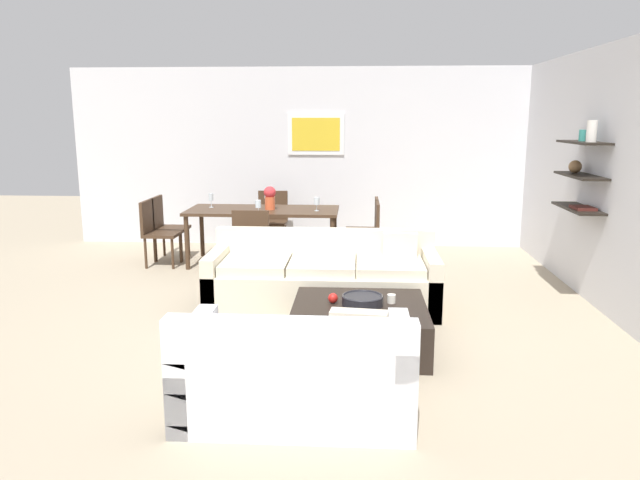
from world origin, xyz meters
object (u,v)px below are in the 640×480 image
(dining_chair_left_near, at_px, (156,229))
(dining_chair_right_near, at_px, (369,231))
(loveseat_white, at_px, (297,372))
(sofa_beige, at_px, (324,280))
(candle_jar, at_px, (391,299))
(wine_glass_head, at_px, (267,196))
(dining_chair_right_far, at_px, (368,226))
(dining_chair_left_far, at_px, (165,223))
(dining_chair_foot, at_px, (253,240))
(wine_glass_right_near, at_px, (317,201))
(centerpiece_vase, at_px, (270,197))
(dining_table, at_px, (263,214))
(decorative_bowl, at_px, (363,300))
(coffee_table, at_px, (359,327))
(dining_chair_head, at_px, (272,217))
(wine_glass_foot, at_px, (258,204))
(apple_on_coffee_table, at_px, (333,298))
(wine_glass_left_far, at_px, (211,198))

(dining_chair_left_near, height_order, dining_chair_right_near, same)
(loveseat_white, bearing_deg, sofa_beige, 88.76)
(candle_jar, bearing_deg, wine_glass_head, 115.57)
(dining_chair_right_far, bearing_deg, dining_chair_left_far, 180.00)
(candle_jar, xyz_separation_m, wine_glass_head, (-1.57, 3.28, 0.45))
(dining_chair_foot, relative_size, wine_glass_right_near, 4.89)
(wine_glass_right_near, xyz_separation_m, centerpiece_vase, (-0.63, 0.08, 0.04))
(dining_table, distance_m, centerpiece_vase, 0.26)
(decorative_bowl, height_order, dining_chair_right_far, dining_chair_right_far)
(wine_glass_head, bearing_deg, coffee_table, -69.04)
(dining_chair_head, distance_m, wine_glass_foot, 1.29)
(sofa_beige, xyz_separation_m, wine_glass_right_near, (-0.19, 1.77, 0.58))
(dining_chair_head, relative_size, centerpiece_vase, 2.83)
(candle_jar, bearing_deg, dining_chair_head, 112.72)
(dining_chair_left_near, xyz_separation_m, centerpiece_vase, (1.51, 0.17, 0.41))
(dining_table, xyz_separation_m, wine_glass_foot, (-0.00, -0.38, 0.19))
(wine_glass_foot, bearing_deg, wine_glass_head, 90.00)
(coffee_table, bearing_deg, dining_chair_right_far, 87.78)
(dining_chair_left_near, bearing_deg, apple_on_coffee_table, -47.71)
(apple_on_coffee_table, bearing_deg, wine_glass_right_near, 96.70)
(dining_chair_head, relative_size, wine_glass_head, 5.36)
(decorative_bowl, relative_size, candle_jar, 4.76)
(dining_chair_head, height_order, dining_chair_right_near, same)
(loveseat_white, bearing_deg, dining_chair_left_far, 117.55)
(candle_jar, xyz_separation_m, centerpiece_vase, (-1.47, 2.86, 0.50))
(sofa_beige, height_order, dining_chair_right_far, dining_chair_right_far)
(sofa_beige, distance_m, loveseat_white, 2.31)
(wine_glass_foot, relative_size, wine_glass_left_far, 0.90)
(dining_chair_left_near, xyz_separation_m, dining_chair_left_far, (0.00, 0.40, 0.00))
(dining_table, height_order, centerpiece_vase, centerpiece_vase)
(dining_table, xyz_separation_m, wine_glass_right_near, (0.73, -0.11, 0.19))
(wine_glass_right_near, height_order, wine_glass_foot, wine_glass_right_near)
(coffee_table, relative_size, candle_jar, 15.23)
(coffee_table, xyz_separation_m, dining_chair_left_near, (-2.71, 2.79, 0.31))
(sofa_beige, bearing_deg, dining_chair_left_near, 144.30)
(apple_on_coffee_table, relative_size, centerpiece_vase, 0.28)
(wine_glass_right_near, distance_m, wine_glass_left_far, 1.48)
(wine_glass_head, relative_size, centerpiece_vase, 0.53)
(decorative_bowl, bearing_deg, centerpiece_vase, 112.57)
(dining_chair_head, bearing_deg, dining_chair_right_far, -24.72)
(dining_chair_head, bearing_deg, dining_chair_foot, -90.00)
(loveseat_white, height_order, decorative_bowl, loveseat_white)
(coffee_table, xyz_separation_m, wine_glass_left_far, (-2.02, 3.10, 0.69))
(dining_chair_head, height_order, wine_glass_right_near, wine_glass_right_near)
(dining_chair_left_near, xyz_separation_m, wine_glass_head, (1.42, 0.58, 0.37))
(decorative_bowl, relative_size, dining_chair_head, 0.41)
(sofa_beige, xyz_separation_m, dining_chair_right_near, (0.49, 1.68, 0.21))
(candle_jar, distance_m, wine_glass_foot, 2.99)
(sofa_beige, relative_size, wine_glass_head, 14.31)
(sofa_beige, height_order, dining_chair_left_far, dining_chair_left_far)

